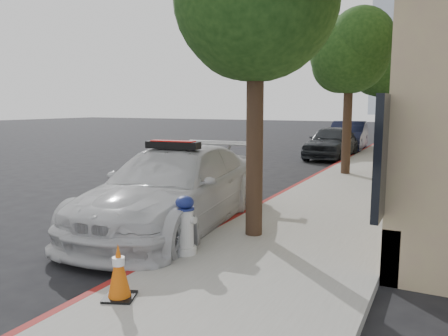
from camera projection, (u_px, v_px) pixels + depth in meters
name	position (u px, v px, depth m)	size (l,w,h in m)	color
ground	(179.00, 204.00, 10.98)	(120.00, 120.00, 0.00)	black
sidewalk	(382.00, 163.00, 18.18)	(3.20, 50.00, 0.15)	gray
curb_strip	(344.00, 161.00, 18.87)	(0.12, 50.00, 0.15)	maroon
tree_mid	(351.00, 53.00, 14.36)	(2.77, 2.64, 5.43)	black
tree_far	(383.00, 66.00, 21.39)	(3.10, 3.00, 5.81)	black
police_car	(174.00, 188.00, 8.72)	(2.85, 5.79, 1.77)	silver
parked_car_mid	(332.00, 142.00, 20.27)	(1.82, 4.51, 1.54)	#202429
parked_car_far	(348.00, 136.00, 23.60)	(1.70, 4.87, 1.61)	black
fire_hydrant	(185.00, 226.00, 6.80)	(0.38, 0.36, 0.92)	silver
traffic_cone	(119.00, 271.00, 5.22)	(0.46, 0.46, 0.68)	black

